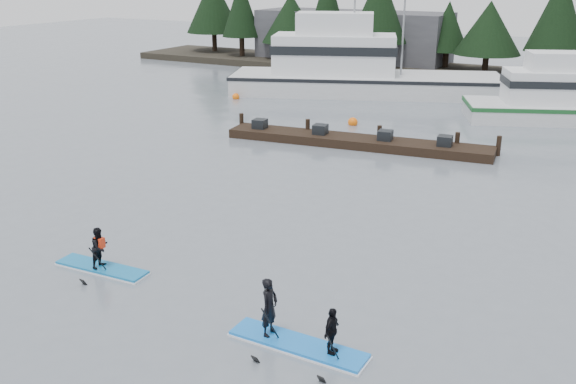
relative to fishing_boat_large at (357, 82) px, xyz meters
The scene contains 11 objects.
ground 31.69m from the fishing_boat_large, 75.78° to the right, with size 160.00×160.00×0.00m, color slate.
far_shore 13.73m from the fishing_boat_large, 55.43° to the left, with size 70.00×8.00×0.60m, color #2D281E.
treeline 13.74m from the fishing_boat_large, 55.43° to the left, with size 60.00×4.00×8.00m, color black, non-canonical shape.
waterfront_building 14.77m from the fishing_boat_large, 115.07° to the left, with size 18.00×6.00×5.00m, color #4C4C51.
fishing_boat_large is the anchor object (origin of this frame).
fishing_boat_medium 15.32m from the fishing_boat_large, ahead, with size 14.13×8.87×8.25m.
floating_dock 15.04m from the fishing_boat_large, 67.02° to the right, with size 13.89×1.85×0.46m, color black.
buoy_b 10.30m from the fishing_boat_large, 68.28° to the right, with size 0.58×0.58×0.58m, color orange.
buoy_a 9.11m from the fishing_boat_large, 137.49° to the right, with size 0.52×0.52×0.52m, color orange.
paddleboard_solo 31.41m from the fishing_boat_large, 81.31° to the right, with size 3.10×1.11×1.84m.
paddleboard_duo 34.09m from the fishing_boat_large, 69.41° to the right, with size 3.52×1.11×2.13m.
Camera 1 is at (10.57, -13.19, 8.75)m, focal length 40.00 mm.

